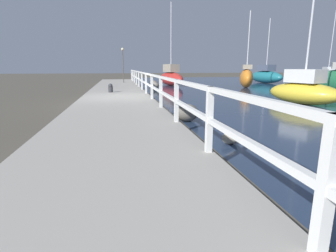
{
  "coord_description": "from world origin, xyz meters",
  "views": [
    {
      "loc": [
        0.11,
        -12.7,
        1.7
      ],
      "look_at": [
        1.99,
        -2.7,
        -0.61
      ],
      "focal_mm": 28.0,
      "sensor_mm": 36.0,
      "label": 1
    }
  ],
  "objects_px": {
    "sailboat_red": "(171,77)",
    "sailboat_blue": "(328,76)",
    "sailboat_yellow": "(304,90)",
    "mooring_bollard": "(111,88)",
    "dock_lamp": "(123,58)",
    "sailboat_teal": "(266,76)",
    "sailboat_orange": "(246,77)"
  },
  "relations": [
    {
      "from": "mooring_bollard",
      "to": "sailboat_yellow",
      "type": "relative_size",
      "value": 0.08
    },
    {
      "from": "mooring_bollard",
      "to": "sailboat_red",
      "type": "relative_size",
      "value": 0.07
    },
    {
      "from": "mooring_bollard",
      "to": "sailboat_teal",
      "type": "distance_m",
      "value": 19.36
    },
    {
      "from": "sailboat_teal",
      "to": "sailboat_yellow",
      "type": "bearing_deg",
      "value": -121.01
    },
    {
      "from": "sailboat_red",
      "to": "sailboat_orange",
      "type": "height_order",
      "value": "sailboat_red"
    },
    {
      "from": "mooring_bollard",
      "to": "sailboat_orange",
      "type": "bearing_deg",
      "value": 26.8
    },
    {
      "from": "mooring_bollard",
      "to": "sailboat_orange",
      "type": "relative_size",
      "value": 0.08
    },
    {
      "from": "dock_lamp",
      "to": "mooring_bollard",
      "type": "bearing_deg",
      "value": -95.66
    },
    {
      "from": "mooring_bollard",
      "to": "sailboat_teal",
      "type": "relative_size",
      "value": 0.07
    },
    {
      "from": "sailboat_red",
      "to": "sailboat_orange",
      "type": "relative_size",
      "value": 1.2
    },
    {
      "from": "sailboat_teal",
      "to": "sailboat_red",
      "type": "height_order",
      "value": "sailboat_red"
    },
    {
      "from": "sailboat_orange",
      "to": "dock_lamp",
      "type": "bearing_deg",
      "value": -178.96
    },
    {
      "from": "mooring_bollard",
      "to": "sailboat_teal",
      "type": "bearing_deg",
      "value": 34.64
    },
    {
      "from": "sailboat_yellow",
      "to": "sailboat_blue",
      "type": "distance_m",
      "value": 23.32
    },
    {
      "from": "mooring_bollard",
      "to": "dock_lamp",
      "type": "xyz_separation_m",
      "value": [
        0.91,
        9.18,
        1.91
      ]
    },
    {
      "from": "dock_lamp",
      "to": "sailboat_teal",
      "type": "xyz_separation_m",
      "value": [
        15.02,
        1.82,
        -1.7
      ]
    },
    {
      "from": "dock_lamp",
      "to": "sailboat_teal",
      "type": "bearing_deg",
      "value": 6.92
    },
    {
      "from": "dock_lamp",
      "to": "sailboat_red",
      "type": "bearing_deg",
      "value": -1.56
    },
    {
      "from": "sailboat_teal",
      "to": "sailboat_red",
      "type": "distance_m",
      "value": 10.87
    },
    {
      "from": "sailboat_blue",
      "to": "sailboat_yellow",
      "type": "bearing_deg",
      "value": -112.31
    },
    {
      "from": "dock_lamp",
      "to": "sailboat_red",
      "type": "height_order",
      "value": "sailboat_red"
    },
    {
      "from": "sailboat_orange",
      "to": "sailboat_blue",
      "type": "xyz_separation_m",
      "value": [
        14.06,
        7.14,
        -0.16
      ]
    },
    {
      "from": "sailboat_red",
      "to": "sailboat_blue",
      "type": "relative_size",
      "value": 0.91
    },
    {
      "from": "sailboat_blue",
      "to": "sailboat_orange",
      "type": "bearing_deg",
      "value": -131.63
    },
    {
      "from": "sailboat_teal",
      "to": "sailboat_orange",
      "type": "bearing_deg",
      "value": -138.43
    },
    {
      "from": "sailboat_blue",
      "to": "mooring_bollard",
      "type": "bearing_deg",
      "value": -131.68
    },
    {
      "from": "mooring_bollard",
      "to": "sailboat_red",
      "type": "xyz_separation_m",
      "value": [
        5.23,
        9.06,
        0.22
      ]
    },
    {
      "from": "dock_lamp",
      "to": "sailboat_red",
      "type": "distance_m",
      "value": 4.64
    },
    {
      "from": "sailboat_orange",
      "to": "sailboat_blue",
      "type": "distance_m",
      "value": 15.77
    },
    {
      "from": "mooring_bollard",
      "to": "sailboat_red",
      "type": "bearing_deg",
      "value": 60.01
    },
    {
      "from": "sailboat_red",
      "to": "sailboat_orange",
      "type": "xyz_separation_m",
      "value": [
        5.67,
        -3.56,
        0.07
      ]
    },
    {
      "from": "sailboat_red",
      "to": "sailboat_blue",
      "type": "bearing_deg",
      "value": -1.88
    }
  ]
}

